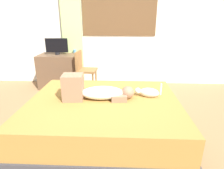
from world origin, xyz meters
TOP-DOWN VIEW (x-y plane):
  - ground_plane at (0.00, 0.00)m, footprint 16.00×16.00m
  - back_wall_with_window at (0.01, 2.20)m, footprint 6.40×0.14m
  - bed at (0.05, 0.02)m, footprint 2.03×1.68m
  - person_lying at (-0.07, 0.06)m, footprint 0.94×0.32m
  - cat at (0.64, 0.16)m, footprint 0.35×0.16m
  - desk at (-1.08, 1.80)m, footprint 0.90×0.56m
  - tv_monitor at (-1.12, 1.80)m, footprint 0.48×0.10m
  - cup at (-0.78, 2.01)m, footprint 0.07×0.07m
  - chair_by_desk at (-0.51, 1.56)m, footprint 0.41×0.41m
  - curtain_left at (-0.83, 2.08)m, footprint 0.44×0.06m

SIDE VIEW (x-z plane):
  - ground_plane at x=0.00m, z-range 0.00..0.00m
  - bed at x=0.05m, z-range 0.00..0.48m
  - desk at x=-1.08m, z-range 0.00..0.74m
  - chair_by_desk at x=-0.51m, z-range 0.08..0.94m
  - cat at x=0.64m, z-range 0.44..0.65m
  - person_lying at x=-0.07m, z-range 0.42..0.76m
  - cup at x=-0.78m, z-range 0.74..0.82m
  - tv_monitor at x=-1.12m, z-range 0.75..1.10m
  - curtain_left at x=-0.83m, z-range 0.00..2.67m
  - back_wall_with_window at x=0.01m, z-range 0.01..2.91m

